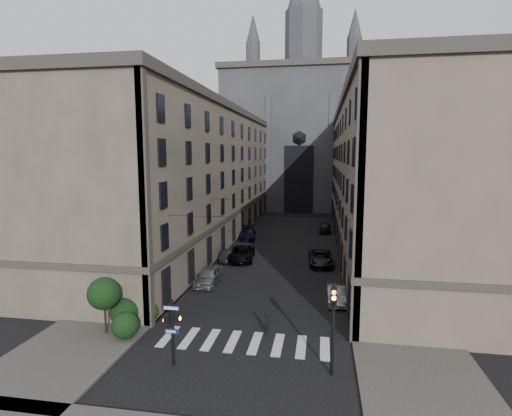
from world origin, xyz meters
The scene contains 20 objects.
ground centered at (0.00, 0.00, 0.00)m, with size 260.00×260.00×0.00m, color black.
sidewalk_left centered at (-10.50, 36.00, 0.07)m, with size 7.00×80.00×0.15m, color #383533.
sidewalk_right centered at (10.50, 36.00, 0.07)m, with size 7.00×80.00×0.15m, color #383533.
zebra_crossing centered at (0.00, 5.00, 0.01)m, with size 11.00×3.20×0.01m, color beige.
building_left centered at (-13.44, 36.00, 9.34)m, with size 13.60×60.60×18.85m.
building_right centered at (13.44, 36.00, 9.34)m, with size 13.60×60.60×18.85m.
gothic_tower centered at (0.00, 74.96, 17.80)m, with size 35.00×23.00×58.00m.
pedestrian_signal_left centered at (-3.51, 1.50, 2.32)m, with size 1.02×0.38×4.00m.
traffic_light_right centered at (5.60, 1.92, 3.29)m, with size 0.34×0.50×5.20m.
shrub_cluster centered at (-8.72, 5.01, 1.80)m, with size 3.90×4.40×3.90m.
tram_wires centered at (0.00, 35.63, 7.25)m, with size 14.00×60.00×0.43m.
car_left_near centered at (-5.58, 16.02, 0.82)m, with size 1.94×4.83×1.64m, color gray.
car_left_midnear centered at (-5.87, 24.31, 0.64)m, with size 1.35×3.88×1.28m, color black.
car_left_midfar centered at (-4.20, 24.89, 0.83)m, with size 2.74×5.95×1.65m, color black.
car_left_far centered at (-5.69, 36.78, 0.80)m, with size 2.24×5.51×1.60m, color black.
car_right_near centered at (6.20, 13.26, 0.69)m, with size 1.46×4.18×1.38m, color gray.
car_right_midnear centered at (4.88, 24.55, 0.78)m, with size 2.60×5.63×1.57m, color black.
car_right_midfar centered at (4.98, 24.06, 0.66)m, with size 1.85×4.56×1.32m, color black.
car_right_far centered at (5.47, 43.44, 0.76)m, with size 1.80×4.47×1.52m, color black.
pedestrian centered at (1.38, 6.38, 0.80)m, with size 0.58×0.38×1.59m, color black.
Camera 1 is at (4.85, -19.31, 12.26)m, focal length 28.00 mm.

